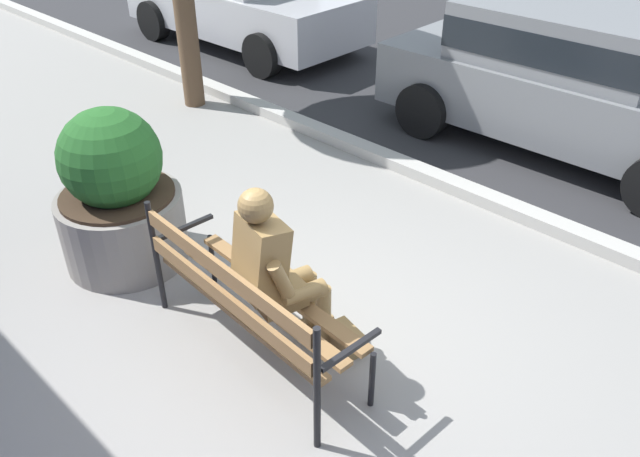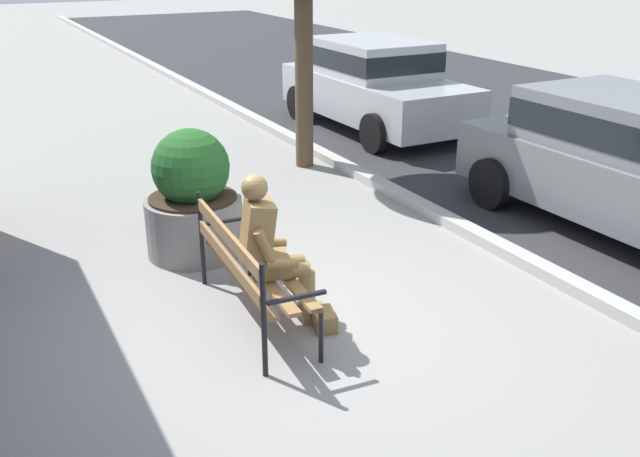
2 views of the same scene
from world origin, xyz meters
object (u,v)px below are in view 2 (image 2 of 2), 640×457
object	(u,v)px
concrete_planter	(193,200)
parked_car_silver	(374,82)
parked_car_grey	(629,159)
park_bench	(247,265)
bronze_statue_seated	(275,253)

from	to	relation	value
concrete_planter	parked_car_silver	xyz separation A→B (m)	(-3.91, 4.63, 0.24)
concrete_planter	parked_car_silver	world-z (taller)	parked_car_silver
concrete_planter	parked_car_silver	bearing A→B (deg)	130.16
parked_car_silver	parked_car_grey	world-z (taller)	same
park_bench	parked_car_grey	distance (m)	4.71
concrete_planter	bronze_statue_seated	bearing A→B (deg)	4.44
park_bench	bronze_statue_seated	xyz separation A→B (m)	(0.14, 0.21, 0.12)
park_bench	bronze_statue_seated	size ratio (longest dim) A/B	1.33
park_bench	bronze_statue_seated	distance (m)	0.28
bronze_statue_seated	concrete_planter	bearing A→B (deg)	-175.56
concrete_planter	parked_car_grey	xyz separation A→B (m)	(1.61, 4.63, 0.24)
park_bench	parked_car_grey	size ratio (longest dim) A/B	0.44
parked_car_silver	parked_car_grey	size ratio (longest dim) A/B	1.00
bronze_statue_seated	parked_car_silver	bearing A→B (deg)	141.82
park_bench	parked_car_silver	size ratio (longest dim) A/B	0.44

